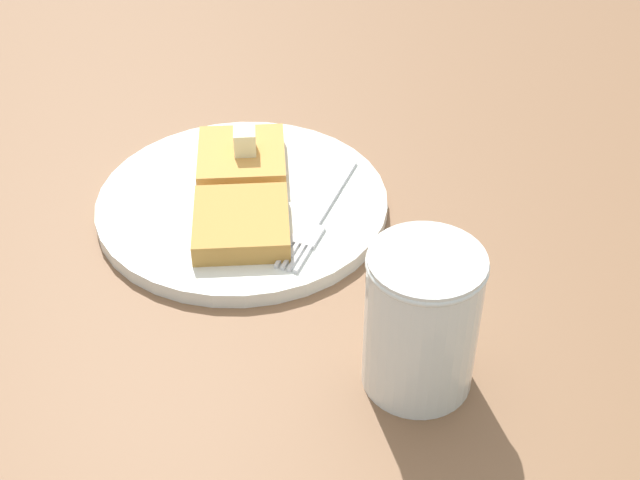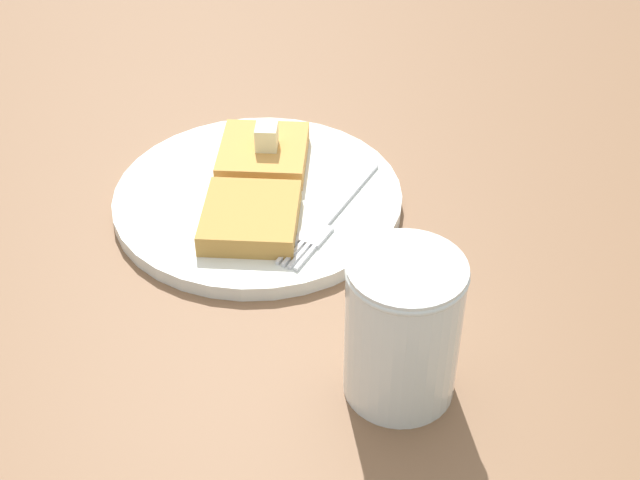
# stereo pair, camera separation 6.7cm
# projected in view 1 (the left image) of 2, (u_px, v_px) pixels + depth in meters

# --- Properties ---
(table_surface) EXTENTS (1.28, 1.28, 0.02)m
(table_surface) POSITION_uv_depth(u_px,v_px,m) (229.00, 169.00, 0.84)
(table_surface) COLOR brown
(table_surface) RESTS_ON ground
(plate) EXTENTS (0.25, 0.25, 0.01)m
(plate) POSITION_uv_depth(u_px,v_px,m) (243.00, 203.00, 0.77)
(plate) COLOR silver
(plate) RESTS_ON table_surface
(toast_slice_left) EXTENTS (0.10, 0.09, 0.02)m
(toast_slice_left) POSITION_uv_depth(u_px,v_px,m) (242.00, 159.00, 0.80)
(toast_slice_left) COLOR #CE8F42
(toast_slice_left) RESTS_ON plate
(toast_slice_middle) EXTENTS (0.10, 0.09, 0.02)m
(toast_slice_middle) POSITION_uv_depth(u_px,v_px,m) (241.00, 223.00, 0.72)
(toast_slice_middle) COLOR #B3833B
(toast_slice_middle) RESTS_ON plate
(butter_pat_primary) EXTENTS (0.02, 0.02, 0.02)m
(butter_pat_primary) POSITION_uv_depth(u_px,v_px,m) (245.00, 141.00, 0.78)
(butter_pat_primary) COLOR beige
(butter_pat_primary) RESTS_ON toast_slice_left
(fork) EXTENTS (0.16, 0.05, 0.00)m
(fork) POSITION_uv_depth(u_px,v_px,m) (317.00, 218.00, 0.74)
(fork) COLOR silver
(fork) RESTS_ON plate
(syrup_jar) EXTENTS (0.08, 0.08, 0.11)m
(syrup_jar) POSITION_uv_depth(u_px,v_px,m) (421.00, 326.00, 0.59)
(syrup_jar) COLOR #39140C
(syrup_jar) RESTS_ON table_surface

